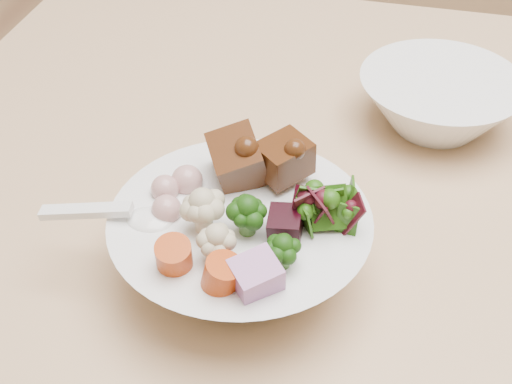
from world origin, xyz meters
TOP-DOWN VIEW (x-y plane):
  - chair_far at (-0.21, 0.46)m, footprint 0.43×0.43m
  - food_bowl at (-0.37, -0.28)m, footprint 0.21×0.21m
  - soup_spoon at (-0.45, -0.30)m, footprint 0.11×0.04m
  - side_bowl at (-0.23, -0.02)m, footprint 0.17×0.17m

SIDE VIEW (x-z plane):
  - chair_far at x=-0.21m, z-range 0.05..0.87m
  - side_bowl at x=-0.23m, z-range 0.73..0.79m
  - food_bowl at x=-0.37m, z-range 0.71..0.82m
  - soup_spoon at x=-0.45m, z-range 0.78..0.80m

